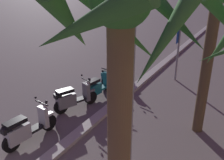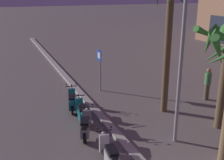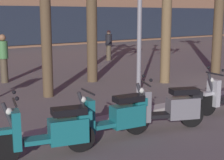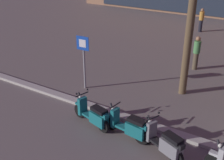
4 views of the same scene
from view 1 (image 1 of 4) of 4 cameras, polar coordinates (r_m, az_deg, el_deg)
scooter_teal_lead_nearest at (r=10.83m, az=0.42°, el=1.02°), size 1.77×0.74×1.17m
scooter_teal_tail_end at (r=9.70m, az=-3.40°, el=-1.60°), size 1.79×0.59×1.04m
scooter_grey_mid_centre at (r=8.85m, az=-9.28°, el=-4.20°), size 1.67×0.87×1.17m
scooter_silver_gap_after_mid at (r=7.44m, az=-19.60°, el=-10.71°), size 1.82×0.58×1.17m
crossing_sign at (r=11.54m, az=15.25°, el=7.04°), size 0.60×0.13×2.40m
palm_tree_far_corner at (r=3.12m, az=2.16°, el=4.18°), size 2.07×2.09×4.56m
street_lamp at (r=4.92m, az=5.02°, el=14.92°), size 0.36×0.36×6.04m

